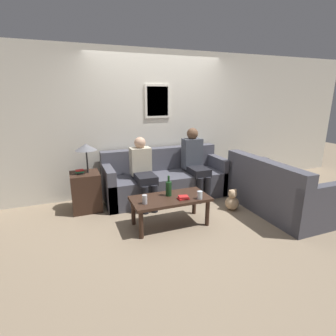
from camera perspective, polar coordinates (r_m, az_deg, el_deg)
The scene contains 13 objects.
ground_plane at distance 4.49m, azimuth 1.63°, elevation -8.21°, with size 16.00×16.00×0.00m, color gray.
wall_back at distance 4.99m, azimuth -2.41°, elevation 9.74°, with size 9.00×0.08×2.60m.
couch_main at distance 4.79m, azimuth -0.58°, elevation -2.64°, with size 2.20×0.81×0.87m.
couch_side at distance 4.52m, azimuth 22.31°, elevation -4.96°, with size 0.81×1.67×0.87m.
coffee_table at distance 3.73m, azimuth 0.48°, elevation -7.27°, with size 1.10×0.53×0.42m.
side_table_with_lamp at distance 4.41m, azimuth -17.42°, elevation -4.15°, with size 0.45×0.45×1.09m.
wine_bottle at distance 3.73m, azimuth 0.14°, elevation -4.42°, with size 0.08×0.08×0.30m.
drinking_glass at distance 3.66m, azimuth 6.92°, elevation -5.87°, with size 0.07×0.07×0.11m.
book_stack at distance 3.64m, azimuth 3.36°, elevation -6.44°, with size 0.16×0.13×0.04m.
soda_can at distance 3.49m, azimuth -5.09°, elevation -6.83°, with size 0.07×0.07×0.12m.
person_left at distance 4.35m, azimuth -5.47°, elevation -0.35°, with size 0.34×0.66×1.14m.
person_right at distance 4.76m, azimuth 5.89°, elevation 1.66°, with size 0.34×0.65×1.24m.
teddy_bear at distance 4.42m, azimuth 13.79°, elevation -6.94°, with size 0.22×0.22×0.35m.
Camera 1 is at (-1.61, -3.77, 1.81)m, focal length 28.00 mm.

